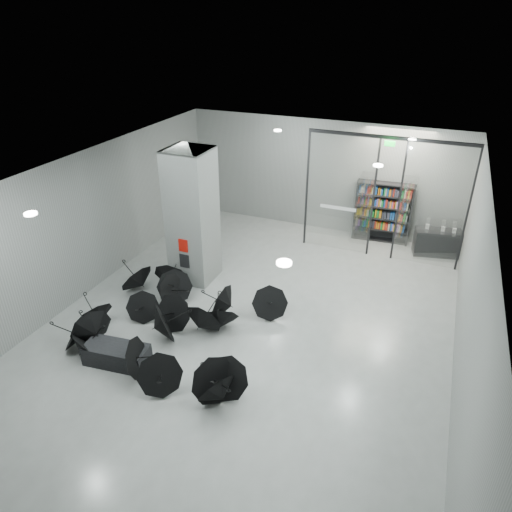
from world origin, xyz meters
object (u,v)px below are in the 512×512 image
at_px(column, 192,217).
at_px(bookshelf, 383,212).
at_px(shop_counter, 437,242).
at_px(umbrella_cluster, 170,327).
at_px(bench, 117,355).

xyz_separation_m(column, bookshelf, (4.81, 4.75, -0.94)).
distance_m(column, shop_counter, 8.16).
relative_size(shop_counter, umbrella_cluster, 0.27).
height_order(bookshelf, shop_counter, bookshelf).
relative_size(column, bench, 2.67).
bearing_deg(umbrella_cluster, shop_counter, 51.05).
bearing_deg(umbrella_cluster, column, 106.62).
bearing_deg(column, shop_counter, 32.73).
bearing_deg(bookshelf, bench, -121.35).
relative_size(bench, umbrella_cluster, 0.28).
relative_size(bookshelf, shop_counter, 1.44).
xyz_separation_m(bookshelf, umbrella_cluster, (-3.94, -7.68, -0.75)).
xyz_separation_m(bench, bookshelf, (4.59, 8.97, 0.82)).
relative_size(column, shop_counter, 2.71).
distance_m(column, bench, 4.58).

